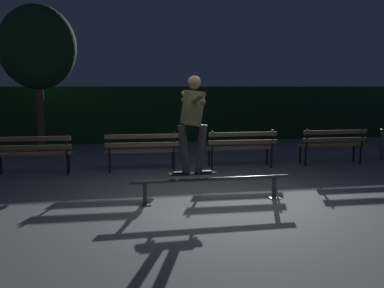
{
  "coord_description": "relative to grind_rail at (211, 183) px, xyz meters",
  "views": [
    {
      "loc": [
        -1.76,
        -6.87,
        1.86
      ],
      "look_at": [
        -0.16,
        0.83,
        0.85
      ],
      "focal_mm": 41.64,
      "sensor_mm": 36.0,
      "label": 1
    }
  ],
  "objects": [
    {
      "name": "ground_plane",
      "position": [
        0.0,
        -0.03,
        -0.3
      ],
      "size": [
        90.0,
        90.0,
        0.0
      ],
      "primitive_type": "plane",
      "color": "slate"
    },
    {
      "name": "hedge_backdrop",
      "position": [
        0.0,
        8.57,
        0.63
      ],
      "size": [
        24.0,
        1.2,
        1.88
      ],
      "primitive_type": "cube",
      "color": "#193D1E",
      "rests_on": "ground"
    },
    {
      "name": "grind_rail",
      "position": [
        0.0,
        0.0,
        0.0
      ],
      "size": [
        2.66,
        0.18,
        0.39
      ],
      "color": "#47474C",
      "rests_on": "ground"
    },
    {
      "name": "skateboard",
      "position": [
        -0.32,
        -0.0,
        0.16
      ],
      "size": [
        0.78,
        0.22,
        0.09
      ],
      "color": "black",
      "rests_on": "grind_rail"
    },
    {
      "name": "skateboarder",
      "position": [
        -0.32,
        0.0,
        1.1
      ],
      "size": [
        0.62,
        1.41,
        1.56
      ],
      "color": "black",
      "rests_on": "skateboard"
    },
    {
      "name": "park_bench_leftmost",
      "position": [
        -3.16,
        2.8,
        0.23
      ],
      "size": [
        1.62,
        0.48,
        0.88
      ],
      "color": "black",
      "rests_on": "ground"
    },
    {
      "name": "park_bench_left_center",
      "position": [
        -0.87,
        2.8,
        0.23
      ],
      "size": [
        1.62,
        0.48,
        0.88
      ],
      "color": "black",
      "rests_on": "ground"
    },
    {
      "name": "park_bench_right_center",
      "position": [
        1.42,
        2.8,
        0.23
      ],
      "size": [
        1.62,
        0.48,
        0.88
      ],
      "color": "black",
      "rests_on": "ground"
    },
    {
      "name": "park_bench_rightmost",
      "position": [
        3.7,
        2.8,
        0.23
      ],
      "size": [
        1.62,
        0.48,
        0.88
      ],
      "color": "black",
      "rests_on": "ground"
    },
    {
      "name": "tree_far_left",
      "position": [
        -3.42,
        6.43,
        2.65
      ],
      "size": [
        2.14,
        2.14,
        4.15
      ],
      "color": "brown",
      "rests_on": "ground"
    }
  ]
}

